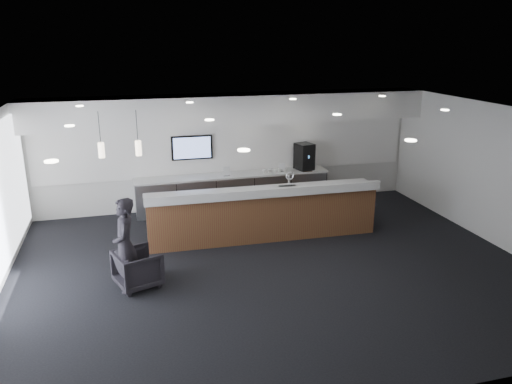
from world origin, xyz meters
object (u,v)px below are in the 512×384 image
object	(u,v)px
service_counter	(263,213)
lounge_guest	(125,245)
coffee_machine	(304,157)
armchair	(138,268)

from	to	relation	value
service_counter	lounge_guest	bearing A→B (deg)	-148.77
coffee_machine	armchair	size ratio (longest dim) A/B	0.93
service_counter	lounge_guest	world-z (taller)	lounge_guest
coffee_machine	lounge_guest	xyz separation A→B (m)	(-4.74, -3.80, -0.44)
coffee_machine	armchair	world-z (taller)	coffee_machine
service_counter	coffee_machine	world-z (taller)	coffee_machine
coffee_machine	armchair	bearing A→B (deg)	-155.29
armchair	service_counter	bearing A→B (deg)	-79.54
service_counter	armchair	xyz separation A→B (m)	(-2.82, -1.63, -0.23)
armchair	lounge_guest	world-z (taller)	lounge_guest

